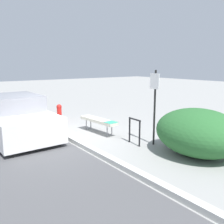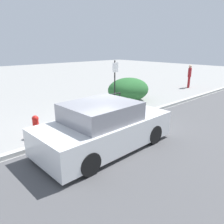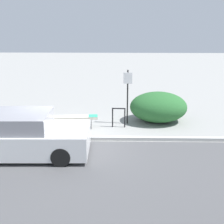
% 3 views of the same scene
% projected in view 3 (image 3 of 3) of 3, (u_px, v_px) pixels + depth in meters
% --- Properties ---
extents(ground_plane, '(60.00, 60.00, 0.00)m').
position_uv_depth(ground_plane, '(65.00, 140.00, 11.56)').
color(ground_plane, gray).
extents(curb, '(60.00, 0.20, 0.13)m').
position_uv_depth(curb, '(65.00, 138.00, 11.54)').
color(curb, '#B7B7B2').
rests_on(curb, ground_plane).
extents(bench, '(1.79, 0.53, 0.54)m').
position_uv_depth(bench, '(76.00, 118.00, 12.58)').
color(bench, gray).
rests_on(bench, ground_plane).
extents(bike_rack, '(0.55, 0.08, 0.83)m').
position_uv_depth(bike_rack, '(119.00, 115.00, 12.74)').
color(bike_rack, black).
rests_on(bike_rack, ground_plane).
extents(sign_post, '(0.36, 0.08, 2.30)m').
position_uv_depth(sign_post, '(128.00, 92.00, 12.92)').
color(sign_post, black).
rests_on(sign_post, ground_plane).
extents(fire_hydrant, '(0.36, 0.22, 0.77)m').
position_uv_depth(fire_hydrant, '(11.00, 122.00, 12.29)').
color(fire_hydrant, red).
rests_on(fire_hydrant, ground_plane).
extents(shrub_hedge, '(2.46, 2.02, 1.29)m').
position_uv_depth(shrub_hedge, '(158.00, 107.00, 13.42)').
color(shrub_hedge, '#28602D').
rests_on(shrub_hedge, ground_plane).
extents(parked_car_near, '(4.20, 1.97, 1.43)m').
position_uv_depth(parked_car_near, '(24.00, 136.00, 10.13)').
color(parked_car_near, black).
rests_on(parked_car_near, ground_plane).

